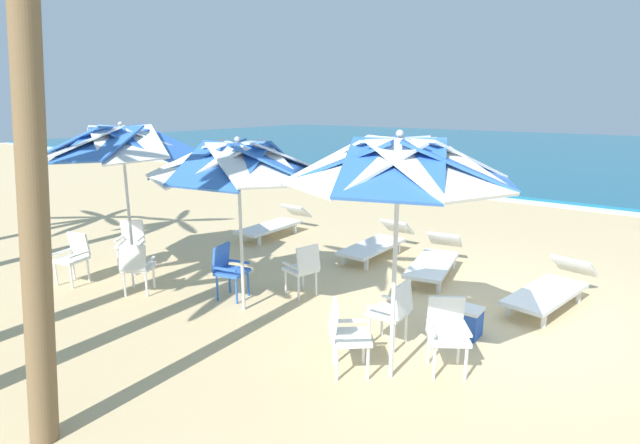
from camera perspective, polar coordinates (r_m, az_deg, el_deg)
The scene contains 18 objects.
ground_plane at distance 7.86m, azimuth 19.91°, elevation -9.90°, with size 80.00×80.00×0.00m, color #D3B784.
surf_foam at distance 16.33m, azimuth 29.16°, elevation 1.31°, with size 80.00×0.70×0.01m, color white.
beach_umbrella_0 at distance 5.10m, azimuth 9.15°, elevation 6.81°, with size 2.44×2.44×2.78m.
plastic_chair_0 at distance 5.96m, azimuth 14.59°, elevation -12.05°, with size 0.62×0.63×0.87m.
plastic_chair_1 at distance 5.71m, azimuth 2.92°, elevation -12.78°, with size 0.63×0.63×0.87m.
plastic_chair_2 at distance 6.35m, azimuth 8.53°, elevation -10.05°, with size 0.48×0.45×0.87m.
beach_umbrella_1 at distance 7.00m, azimuth -9.53°, elevation 7.00°, with size 2.53×2.53×2.59m.
plastic_chair_3 at distance 7.82m, azimuth -1.96°, elevation -5.26°, with size 0.56×0.54×0.87m.
plastic_chair_4 at distance 7.90m, azimuth -10.62°, elevation -5.29°, with size 0.56×0.53×0.87m.
beach_umbrella_2 at distance 9.05m, azimuth -22.07°, elevation 8.58°, with size 2.59×2.59×2.73m.
plastic_chair_5 at distance 8.43m, azimuth -20.62°, elevation -4.73°, with size 0.62×0.63×0.87m.
plastic_chair_6 at distance 9.96m, azimuth -21.18°, elevation -2.00°, with size 0.63×0.63×0.87m.
plastic_chair_7 at distance 9.41m, azimuth -26.78°, elevation -3.45°, with size 0.53×0.56×0.87m.
sun_lounger_0 at distance 8.34m, azimuth 25.40°, elevation -6.97°, with size 1.00×2.22×0.62m.
sun_lounger_1 at distance 9.10m, azimuth 13.24°, elevation -4.27°, with size 1.04×2.23×0.62m.
sun_lounger_2 at distance 9.97m, azimuth 6.70°, elevation -2.40°, with size 0.64×2.15×0.62m.
sun_lounger_3 at distance 11.47m, azimuth -5.28°, elevation -0.21°, with size 0.70×2.17×0.62m.
cooler_box at distance 6.96m, azimuth 16.21°, elevation -10.94°, with size 0.50×0.34×0.40m.
Camera 1 is at (1.89, -6.99, 3.05)m, focal length 27.45 mm.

